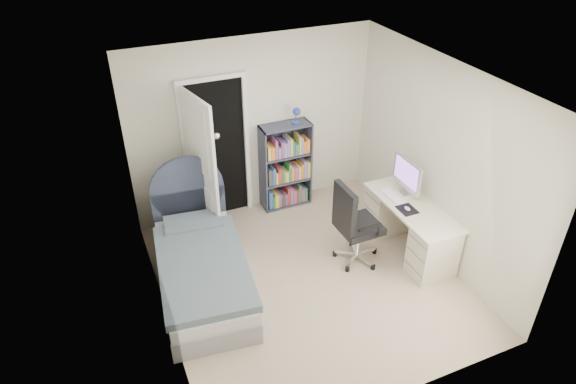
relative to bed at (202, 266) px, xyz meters
name	(u,v)px	position (x,y,z in m)	size (l,w,h in m)	color
room_shell	(311,193)	(1.20, -0.42, 0.97)	(3.50, 3.70, 2.60)	tan
door	(207,161)	(0.44, 1.10, 0.75)	(0.92, 0.82, 2.06)	black
bed	(202,266)	(0.00, 0.00, 0.00)	(1.19, 2.14, 1.26)	gray
nightstand	(171,208)	(-0.09, 1.17, 0.12)	(0.42, 0.42, 0.61)	tan
floor_lamp	(218,195)	(0.49, 0.89, 0.34)	(0.22, 0.22, 1.52)	silver
bookcase	(286,169)	(1.61, 1.22, 0.30)	(0.71, 0.31, 1.51)	#3E4154
desk	(409,226)	(2.61, -0.40, 0.10)	(0.57, 1.42, 1.17)	beige
office_chair	(353,221)	(1.83, -0.31, 0.33)	(0.57, 0.58, 1.12)	silver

